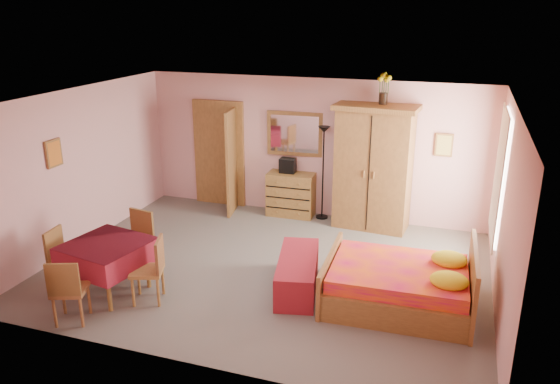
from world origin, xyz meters
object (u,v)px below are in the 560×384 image
(chair_east, at_px, (147,270))
(wardrobe, at_px, (373,168))
(chest_of_drawers, at_px, (291,194))
(chair_west, at_px, (67,259))
(stereo, at_px, (288,165))
(bench, at_px, (298,273))
(floor_lamp, at_px, (323,173))
(bed, at_px, (399,274))
(wall_mirror, at_px, (295,134))
(sunflower_vase, at_px, (384,88))
(chair_south, at_px, (70,289))
(chair_north, at_px, (135,243))
(dining_table, at_px, (109,268))

(chair_east, bearing_deg, wardrobe, -53.30)
(chest_of_drawers, height_order, wardrobe, wardrobe)
(chair_west, bearing_deg, chair_east, 85.81)
(stereo, bearing_deg, bench, -69.39)
(floor_lamp, distance_m, bed, 3.30)
(wall_mirror, xyz_separation_m, stereo, (-0.08, -0.17, -0.58))
(sunflower_vase, distance_m, chair_south, 5.82)
(sunflower_vase, bearing_deg, chair_south, -125.23)
(sunflower_vase, bearing_deg, floor_lamp, 177.69)
(wall_mirror, height_order, chair_north, wall_mirror)
(floor_lamp, xyz_separation_m, chair_north, (-2.09, -3.07, -0.41))
(wall_mirror, relative_size, chair_south, 1.20)
(chair_west, xyz_separation_m, chair_east, (1.26, 0.03, 0.02))
(sunflower_vase, distance_m, chair_east, 4.91)
(wardrobe, xyz_separation_m, chair_east, (-2.41, -3.61, -0.66))
(stereo, bearing_deg, chair_north, -114.71)
(floor_lamp, distance_m, chair_south, 4.98)
(bed, xyz_separation_m, chair_west, (-4.48, -1.02, -0.01))
(sunflower_vase, height_order, chair_west, sunflower_vase)
(stereo, height_order, chair_east, stereo)
(bench, bearing_deg, wall_mirror, 108.09)
(wardrobe, bearing_deg, chair_east, -119.32)
(wardrobe, relative_size, chair_east, 2.45)
(wardrobe, bearing_deg, sunflower_vase, 50.39)
(wall_mirror, relative_size, dining_table, 1.04)
(bench, xyz_separation_m, chair_south, (-2.47, -1.71, 0.21))
(chair_north, bearing_deg, chair_south, 98.08)
(floor_lamp, relative_size, wardrobe, 0.79)
(sunflower_vase, distance_m, dining_table, 5.27)
(chair_south, distance_m, chair_east, 0.99)
(chair_east, bearing_deg, stereo, -31.40)
(stereo, xyz_separation_m, chair_north, (-1.41, -3.06, -0.50))
(wall_mirror, relative_size, chair_north, 1.14)
(wall_mirror, relative_size, bed, 0.55)
(bench, height_order, chair_north, chair_north)
(wardrobe, height_order, sunflower_vase, sunflower_vase)
(dining_table, height_order, chair_north, chair_north)
(bench, bearing_deg, chair_south, -145.33)
(wall_mirror, height_order, chair_west, wall_mirror)
(wardrobe, relative_size, bed, 1.15)
(chest_of_drawers, xyz_separation_m, floor_lamp, (0.60, 0.05, 0.46))
(chest_of_drawers, relative_size, wall_mirror, 0.83)
(chest_of_drawers, height_order, bed, bed)
(floor_lamp, xyz_separation_m, bed, (1.75, -2.76, -0.43))
(chair_south, bearing_deg, wall_mirror, 51.25)
(chair_west, bearing_deg, bed, 97.11)
(chair_east, bearing_deg, chest_of_drawers, -32.76)
(chest_of_drawers, relative_size, chair_north, 0.94)
(chair_south, bearing_deg, sunflower_vase, 34.00)
(dining_table, bearing_deg, chair_west, -174.07)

